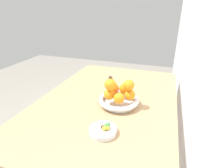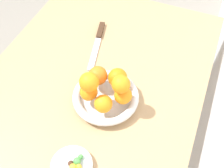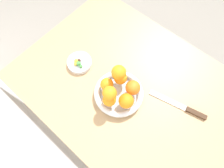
{
  "view_description": "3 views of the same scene",
  "coord_description": "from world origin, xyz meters",
  "px_view_note": "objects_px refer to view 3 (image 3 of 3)",
  "views": [
    {
      "loc": [
        0.84,
        0.29,
        1.24
      ],
      "look_at": [
        0.07,
        0.05,
        0.87
      ],
      "focal_mm": 28.0,
      "sensor_mm": 36.0,
      "label": 1
    },
    {
      "loc": [
        0.52,
        0.29,
        1.52
      ],
      "look_at": [
        0.02,
        0.09,
        0.82
      ],
      "focal_mm": 45.0,
      "sensor_mm": 36.0,
      "label": 2
    },
    {
      "loc": [
        -0.11,
        0.29,
        1.49
      ],
      "look_at": [
        0.08,
        0.08,
        0.82
      ],
      "focal_mm": 28.0,
      "sensor_mm": 36.0,
      "label": 3
    }
  ],
  "objects_px": {
    "candy_ball_4": "(79,64)",
    "candy_ball_3": "(79,60)",
    "orange_1": "(132,87)",
    "candy_ball_1": "(75,64)",
    "orange_2": "(120,78)",
    "fruit_bowl": "(119,93)",
    "candy_dish": "(80,63)",
    "candy_ball_0": "(76,61)",
    "dining_table": "(133,95)",
    "orange_6": "(110,93)",
    "orange_4": "(109,100)",
    "knife": "(182,107)",
    "candy_ball_2": "(81,66)",
    "orange_0": "(126,101)",
    "orange_5": "(119,72)",
    "orange_3": "(107,84)"
  },
  "relations": [
    {
      "from": "orange_6",
      "to": "orange_1",
      "type": "bearing_deg",
      "value": -112.55
    },
    {
      "from": "orange_1",
      "to": "candy_ball_3",
      "type": "relative_size",
      "value": 3.76
    },
    {
      "from": "orange_0",
      "to": "candy_ball_3",
      "type": "distance_m",
      "value": 0.31
    },
    {
      "from": "orange_5",
      "to": "knife",
      "type": "distance_m",
      "value": 0.33
    },
    {
      "from": "orange_1",
      "to": "orange_6",
      "type": "bearing_deg",
      "value": 67.45
    },
    {
      "from": "orange_1",
      "to": "candy_ball_1",
      "type": "distance_m",
      "value": 0.29
    },
    {
      "from": "orange_1",
      "to": "candy_ball_4",
      "type": "height_order",
      "value": "orange_1"
    },
    {
      "from": "orange_4",
      "to": "knife",
      "type": "height_order",
      "value": "orange_4"
    },
    {
      "from": "orange_1",
      "to": "orange_3",
      "type": "bearing_deg",
      "value": 33.67
    },
    {
      "from": "candy_dish",
      "to": "orange_1",
      "type": "xyz_separation_m",
      "value": [
        -0.28,
        -0.04,
        0.06
      ]
    },
    {
      "from": "orange_3",
      "to": "candy_ball_2",
      "type": "bearing_deg",
      "value": -0.17
    },
    {
      "from": "candy_ball_3",
      "to": "candy_ball_0",
      "type": "bearing_deg",
      "value": 54.38
    },
    {
      "from": "candy_dish",
      "to": "candy_ball_3",
      "type": "relative_size",
      "value": 7.0
    },
    {
      "from": "candy_ball_0",
      "to": "candy_ball_4",
      "type": "relative_size",
      "value": 0.93
    },
    {
      "from": "orange_0",
      "to": "orange_3",
      "type": "distance_m",
      "value": 0.11
    },
    {
      "from": "candy_ball_4",
      "to": "knife",
      "type": "xyz_separation_m",
      "value": [
        -0.49,
        -0.15,
        -0.03
      ]
    },
    {
      "from": "orange_3",
      "to": "candy_ball_3",
      "type": "bearing_deg",
      "value": -4.89
    },
    {
      "from": "candy_ball_4",
      "to": "candy_ball_2",
      "type": "bearing_deg",
      "value": 171.79
    },
    {
      "from": "orange_2",
      "to": "orange_5",
      "type": "distance_m",
      "value": 0.06
    },
    {
      "from": "fruit_bowl",
      "to": "orange_2",
      "type": "distance_m",
      "value": 0.07
    },
    {
      "from": "orange_1",
      "to": "orange_0",
      "type": "bearing_deg",
      "value": 107.63
    },
    {
      "from": "orange_4",
      "to": "candy_ball_4",
      "type": "xyz_separation_m",
      "value": [
        0.23,
        -0.05,
        -0.04
      ]
    },
    {
      "from": "dining_table",
      "to": "fruit_bowl",
      "type": "xyz_separation_m",
      "value": [
        0.04,
        0.08,
        0.11
      ]
    },
    {
      "from": "candy_dish",
      "to": "candy_ball_0",
      "type": "height_order",
      "value": "candy_ball_0"
    },
    {
      "from": "candy_dish",
      "to": "candy_ball_2",
      "type": "height_order",
      "value": "candy_ball_2"
    },
    {
      "from": "knife",
      "to": "candy_dish",
      "type": "bearing_deg",
      "value": 15.61
    },
    {
      "from": "dining_table",
      "to": "candy_ball_1",
      "type": "relative_size",
      "value": 66.72
    },
    {
      "from": "orange_1",
      "to": "orange_5",
      "type": "bearing_deg",
      "value": 5.78
    },
    {
      "from": "orange_2",
      "to": "fruit_bowl",
      "type": "bearing_deg",
      "value": 123.91
    },
    {
      "from": "orange_4",
      "to": "candy_ball_3",
      "type": "height_order",
      "value": "orange_4"
    },
    {
      "from": "orange_1",
      "to": "orange_2",
      "type": "height_order",
      "value": "orange_1"
    },
    {
      "from": "fruit_bowl",
      "to": "candy_ball_3",
      "type": "bearing_deg",
      "value": -0.23
    },
    {
      "from": "orange_2",
      "to": "orange_6",
      "type": "height_order",
      "value": "orange_6"
    },
    {
      "from": "candy_ball_4",
      "to": "candy_ball_3",
      "type": "bearing_deg",
      "value": -49.57
    },
    {
      "from": "candy_ball_0",
      "to": "candy_ball_2",
      "type": "height_order",
      "value": "candy_ball_0"
    },
    {
      "from": "fruit_bowl",
      "to": "candy_ball_0",
      "type": "height_order",
      "value": "candy_ball_0"
    },
    {
      "from": "orange_1",
      "to": "orange_4",
      "type": "distance_m",
      "value": 0.11
    },
    {
      "from": "candy_ball_1",
      "to": "orange_2",
      "type": "bearing_deg",
      "value": -162.69
    },
    {
      "from": "orange_4",
      "to": "candy_dish",
      "type": "bearing_deg",
      "value": -13.83
    },
    {
      "from": "orange_1",
      "to": "orange_6",
      "type": "height_order",
      "value": "orange_6"
    },
    {
      "from": "candy_dish",
      "to": "orange_2",
      "type": "distance_m",
      "value": 0.23
    },
    {
      "from": "candy_ball_2",
      "to": "orange_6",
      "type": "bearing_deg",
      "value": 169.92
    },
    {
      "from": "fruit_bowl",
      "to": "candy_dish",
      "type": "bearing_deg",
      "value": -0.07
    },
    {
      "from": "candy_dish",
      "to": "candy_ball_2",
      "type": "bearing_deg",
      "value": 151.61
    },
    {
      "from": "orange_2",
      "to": "candy_ball_0",
      "type": "bearing_deg",
      "value": 13.5
    },
    {
      "from": "fruit_bowl",
      "to": "orange_2",
      "type": "relative_size",
      "value": 3.8
    },
    {
      "from": "candy_dish",
      "to": "orange_1",
      "type": "height_order",
      "value": "orange_1"
    },
    {
      "from": "dining_table",
      "to": "candy_ball_4",
      "type": "distance_m",
      "value": 0.31
    },
    {
      "from": "candy_dish",
      "to": "candy_ball_0",
      "type": "distance_m",
      "value": 0.02
    },
    {
      "from": "fruit_bowl",
      "to": "orange_0",
      "type": "xyz_separation_m",
      "value": [
        -0.05,
        0.02,
        0.05
      ]
    }
  ]
}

